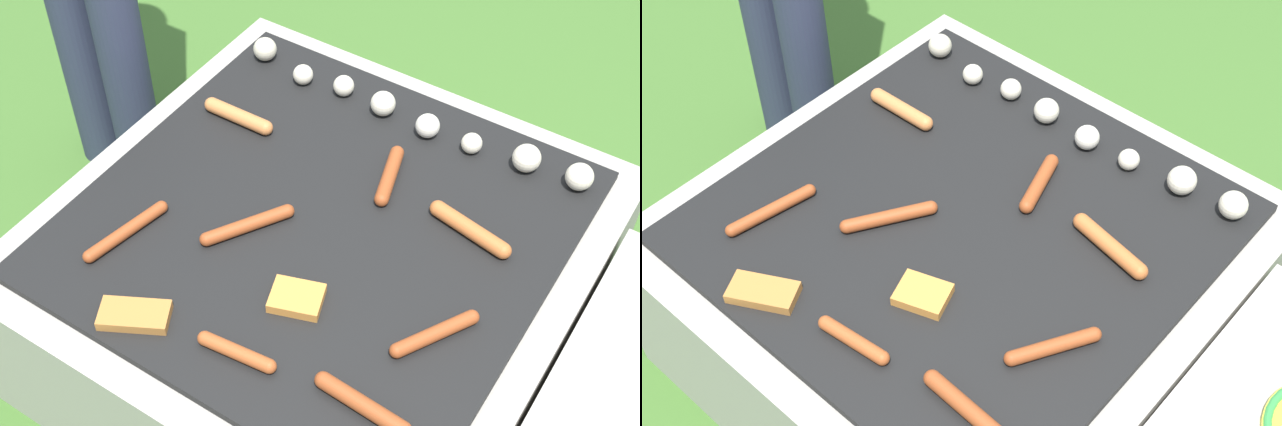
% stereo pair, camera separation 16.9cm
% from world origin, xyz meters
% --- Properties ---
extents(ground_plane, '(14.00, 14.00, 0.00)m').
position_xyz_m(ground_plane, '(0.00, 0.00, 0.00)').
color(ground_plane, '#3D6628').
extents(grill, '(0.99, 0.99, 0.41)m').
position_xyz_m(grill, '(0.00, 0.00, 0.20)').
color(grill, '#9E998E').
rests_on(grill, ground_plane).
extents(sausage_back_center, '(0.07, 0.16, 0.03)m').
position_xyz_m(sausage_back_center, '(0.06, 0.16, 0.42)').
color(sausage_back_center, '#93421E').
rests_on(sausage_back_center, grill).
extents(sausage_front_center, '(0.18, 0.04, 0.03)m').
position_xyz_m(sausage_front_center, '(0.28, -0.31, 0.42)').
color(sausage_front_center, '#93421E').
rests_on(sausage_front_center, grill).
extents(sausage_front_right, '(0.11, 0.17, 0.03)m').
position_xyz_m(sausage_front_right, '(-0.10, -0.09, 0.42)').
color(sausage_front_right, '#93421E').
rests_on(sausage_front_right, grill).
extents(sausage_front_left, '(0.18, 0.06, 0.03)m').
position_xyz_m(sausage_front_left, '(0.26, 0.12, 0.42)').
color(sausage_front_left, '#B7602D').
rests_on(sausage_front_left, grill).
extents(sausage_back_right, '(0.17, 0.03, 0.03)m').
position_xyz_m(sausage_back_right, '(-0.30, 0.14, 0.42)').
color(sausage_back_right, '#C6753D').
rests_on(sausage_back_right, grill).
extents(sausage_mid_right, '(0.10, 0.16, 0.03)m').
position_xyz_m(sausage_mid_right, '(0.31, -0.12, 0.42)').
color(sausage_mid_right, '#93421E').
rests_on(sausage_mid_right, grill).
extents(sausage_back_left, '(0.06, 0.19, 0.02)m').
position_xyz_m(sausage_back_left, '(-0.28, -0.23, 0.42)').
color(sausage_back_left, '#93421E').
rests_on(sausage_back_left, grill).
extents(sausage_mid_left, '(0.15, 0.04, 0.03)m').
position_xyz_m(sausage_mid_left, '(0.05, -0.33, 0.42)').
color(sausage_mid_left, '#A34C23').
rests_on(sausage_mid_left, grill).
extents(bread_slice_right, '(0.11, 0.10, 0.02)m').
position_xyz_m(bread_slice_right, '(0.07, -0.19, 0.42)').
color(bread_slice_right, '#D18438').
rests_on(bread_slice_right, grill).
extents(bread_slice_center, '(0.14, 0.11, 0.02)m').
position_xyz_m(bread_slice_center, '(-0.14, -0.37, 0.42)').
color(bread_slice_center, '#B27033').
rests_on(bread_slice_center, grill).
extents(mushroom_row, '(0.81, 0.08, 0.06)m').
position_xyz_m(mushroom_row, '(0.03, 0.34, 0.43)').
color(mushroom_row, beige).
rests_on(mushroom_row, grill).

